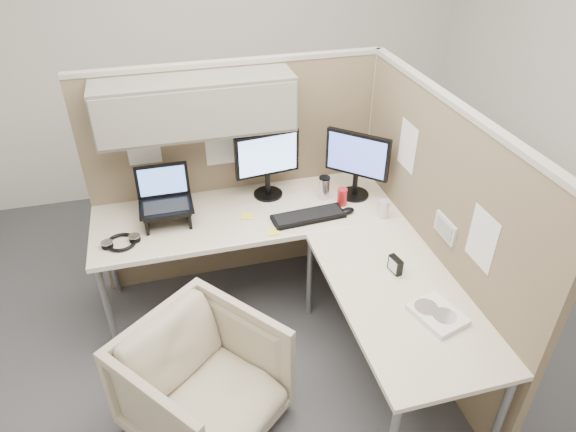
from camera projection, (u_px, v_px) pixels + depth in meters
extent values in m
plane|color=#3E3E43|center=(283.00, 345.00, 3.38)|extent=(4.50, 4.50, 0.00)
cube|color=#816F54|center=(237.00, 177.00, 3.64)|extent=(2.00, 0.05, 1.60)
cube|color=#A8A399|center=(230.00, 62.00, 3.18)|extent=(2.00, 0.06, 0.03)
cube|color=slate|center=(195.00, 105.00, 3.12)|extent=(1.20, 0.34, 0.34)
cube|color=gray|center=(199.00, 116.00, 2.98)|extent=(1.18, 0.01, 0.30)
plane|color=white|center=(143.00, 143.00, 3.29)|extent=(0.26, 0.00, 0.26)
plane|color=white|center=(221.00, 144.00, 3.44)|extent=(0.26, 0.00, 0.26)
cube|color=#816F54|center=(433.00, 235.00, 3.05)|extent=(0.05, 2.00, 1.60)
cube|color=#A8A399|center=(458.00, 105.00, 2.60)|extent=(0.06, 2.00, 0.03)
cube|color=#A8A399|center=(368.00, 160.00, 3.85)|extent=(0.06, 0.06, 1.60)
cube|color=silver|center=(446.00, 228.00, 2.83)|extent=(0.02, 0.20, 0.12)
cube|color=gray|center=(444.00, 228.00, 2.83)|extent=(0.00, 0.16, 0.09)
plane|color=white|center=(408.00, 146.00, 3.14)|extent=(0.00, 0.26, 0.26)
plane|color=white|center=(482.00, 239.00, 2.52)|extent=(0.00, 0.26, 0.26)
cube|color=beige|center=(248.00, 214.00, 3.39)|extent=(2.00, 0.68, 0.03)
cube|color=beige|center=(401.00, 296.00, 2.74)|extent=(0.68, 1.30, 0.03)
cube|color=white|center=(258.00, 244.00, 3.12)|extent=(2.00, 0.02, 0.03)
cylinder|color=gray|center=(108.00, 310.00, 3.16)|extent=(0.04, 0.04, 0.70)
cylinder|color=gray|center=(110.00, 254.00, 3.63)|extent=(0.04, 0.04, 0.70)
cylinder|color=gray|center=(499.00, 421.00, 2.53)|extent=(0.04, 0.04, 0.70)
cylinder|color=gray|center=(310.00, 274.00, 3.44)|extent=(0.04, 0.04, 0.70)
imported|color=beige|center=(203.00, 379.00, 2.71)|extent=(0.97, 0.97, 0.73)
cylinder|color=black|center=(268.00, 194.00, 3.56)|extent=(0.20, 0.20, 0.02)
cylinder|color=black|center=(268.00, 184.00, 3.51)|extent=(0.04, 0.04, 0.15)
cube|color=black|center=(267.00, 154.00, 3.39)|extent=(0.44, 0.09, 0.30)
cube|color=#8EBAF6|center=(268.00, 155.00, 3.37)|extent=(0.40, 0.05, 0.26)
cylinder|color=black|center=(354.00, 194.00, 3.56)|extent=(0.20, 0.20, 0.02)
cylinder|color=black|center=(355.00, 184.00, 3.51)|extent=(0.04, 0.04, 0.15)
cube|color=black|center=(357.00, 154.00, 3.38)|extent=(0.34, 0.33, 0.30)
cube|color=#546FE5|center=(356.00, 156.00, 3.37)|extent=(0.29, 0.28, 0.26)
cube|color=black|center=(166.00, 209.00, 3.22)|extent=(0.29, 0.23, 0.01)
cube|color=black|center=(146.00, 219.00, 3.22)|extent=(0.02, 0.21, 0.12)
cube|color=black|center=(188.00, 213.00, 3.27)|extent=(0.02, 0.21, 0.12)
cube|color=black|center=(166.00, 207.00, 3.21)|extent=(0.33, 0.23, 0.02)
cube|color=black|center=(162.00, 180.00, 3.26)|extent=(0.33, 0.06, 0.21)
cube|color=#598CF2|center=(162.00, 181.00, 3.25)|extent=(0.29, 0.04, 0.17)
cube|color=black|center=(308.00, 216.00, 3.32)|extent=(0.49, 0.19, 0.02)
ellipsoid|color=black|center=(348.00, 211.00, 3.37)|extent=(0.11, 0.08, 0.03)
cylinder|color=silver|center=(324.00, 188.00, 3.49)|extent=(0.07, 0.07, 0.15)
cylinder|color=black|center=(325.00, 178.00, 3.44)|extent=(0.08, 0.08, 0.01)
cylinder|color=silver|center=(384.00, 209.00, 3.31)|extent=(0.07, 0.07, 0.12)
cylinder|color=#B21E1E|center=(342.00, 197.00, 3.43)|extent=(0.07, 0.07, 0.12)
cube|color=#F4F240|center=(247.00, 216.00, 3.34)|extent=(0.09, 0.09, 0.01)
cube|color=#F4F240|center=(273.00, 232.00, 3.19)|extent=(0.08, 0.08, 0.01)
torus|color=black|center=(121.00, 242.00, 3.09)|extent=(0.21, 0.21, 0.02)
cylinder|color=black|center=(107.00, 245.00, 3.06)|extent=(0.07, 0.07, 0.03)
cylinder|color=black|center=(135.00, 238.00, 3.11)|extent=(0.07, 0.07, 0.03)
cube|color=white|center=(438.00, 314.00, 2.58)|extent=(0.27, 0.30, 0.03)
cylinder|color=silver|center=(445.00, 316.00, 2.55)|extent=(0.12, 0.12, 0.00)
cylinder|color=silver|center=(426.00, 307.00, 2.60)|extent=(0.12, 0.12, 0.00)
cube|color=black|center=(395.00, 265.00, 2.86)|extent=(0.05, 0.10, 0.09)
cube|color=white|center=(393.00, 266.00, 2.85)|extent=(0.02, 0.07, 0.07)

